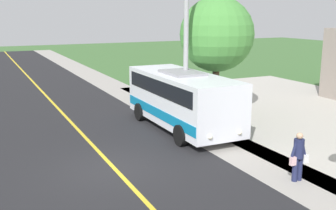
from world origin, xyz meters
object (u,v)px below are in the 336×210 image
Objects in this scene: street_light_pole at (184,33)px; tree_curbside at (217,35)px; shuttle_bus_front at (182,97)px; pedestrian_with_bags at (298,155)px.

street_light_pole is 2.75m from tree_curbside.
shuttle_bus_front is 1.19× the size of tree_curbside.
tree_curbside is at bearing -104.71° from pedestrian_with_bags.
pedestrian_with_bags is at bearing 94.33° from shuttle_bus_front.
street_light_pole is 1.31× the size of tree_curbside.
pedestrian_with_bags is 0.26× the size of tree_curbside.
shuttle_bus_front is 3.05m from street_light_pole.
shuttle_bus_front is at bearing 28.62° from tree_curbside.
tree_curbside reaches higher than shuttle_bus_front.
shuttle_bus_front is at bearing 55.85° from street_light_pole.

